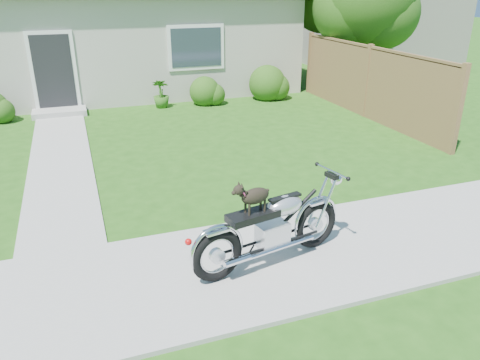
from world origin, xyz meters
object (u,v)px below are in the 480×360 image
at_px(house, 98,22).
at_px(tree_near, 372,1).
at_px(motorcycle_with_dog, 272,226).
at_px(fence, 367,81).
at_px(potted_plant_right, 161,94).

height_order(house, tree_near, house).
relative_size(tree_near, motorcycle_with_dog, 2.02).
bearing_deg(house, fence, -44.74).
bearing_deg(motorcycle_with_dog, house, 83.33).
distance_m(fence, tree_near, 3.17).
xyz_separation_m(house, motorcycle_with_dog, (1.05, -12.08, -1.60)).
bearing_deg(house, potted_plant_right, -69.29).
relative_size(fence, motorcycle_with_dog, 3.01).
distance_m(house, fence, 8.96).
distance_m(fence, potted_plant_right, 5.76).
bearing_deg(tree_near, fence, -122.50).
bearing_deg(tree_near, potted_plant_right, 173.92).
distance_m(fence, motorcycle_with_dog, 7.86).
xyz_separation_m(tree_near, potted_plant_right, (-6.35, 0.68, -2.45)).
relative_size(house, motorcycle_with_dog, 5.72).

